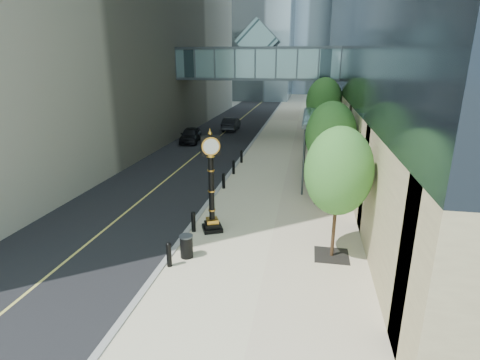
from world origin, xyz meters
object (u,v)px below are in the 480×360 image
car_far (231,124)px  pedestrian (340,175)px  car_near (190,135)px  street_clock (211,189)px  trash_bin (186,247)px

car_far → pedestrian: bearing=118.4°
pedestrian → car_near: size_ratio=0.41×
street_clock → pedestrian: 9.86m
street_clock → car_near: size_ratio=1.10×
car_near → car_far: car_far is taller
pedestrian → street_clock: bearing=42.9°
street_clock → pedestrian: bearing=25.4°
street_clock → trash_bin: size_ratio=5.28×
street_clock → pedestrian: (6.36, 7.44, -1.17)m
car_far → trash_bin: bearing=97.2°
car_far → car_near: bearing=70.3°
car_near → pedestrian: bearing=-48.7°
trash_bin → car_near: (-6.85, 22.13, 0.24)m
trash_bin → pedestrian: (6.76, 10.09, 0.44)m
street_clock → car_far: (-4.69, 27.02, -1.36)m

